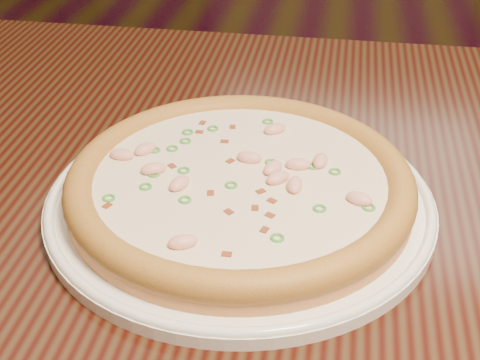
# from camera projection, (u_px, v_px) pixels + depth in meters

# --- Properties ---
(ground) EXTENTS (9.00, 9.00, 0.00)m
(ground) POSITION_uv_depth(u_px,v_px,m) (358.00, 231.00, 1.84)
(ground) COLOR black
(hero_table) EXTENTS (1.20, 0.80, 0.75)m
(hero_table) POSITION_uv_depth(u_px,v_px,m) (358.00, 266.00, 0.71)
(hero_table) COLOR black
(hero_table) RESTS_ON ground
(plate) EXTENTS (0.36, 0.36, 0.02)m
(plate) POSITION_uv_depth(u_px,v_px,m) (240.00, 199.00, 0.63)
(plate) COLOR white
(plate) RESTS_ON hero_table
(pizza) EXTENTS (0.32, 0.32, 0.03)m
(pizza) POSITION_uv_depth(u_px,v_px,m) (240.00, 183.00, 0.62)
(pizza) COLOR tan
(pizza) RESTS_ON plate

